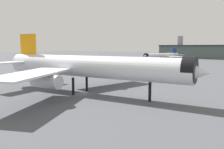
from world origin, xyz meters
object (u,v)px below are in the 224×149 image
Objects in this scene: airliner_near_gate at (87,67)px; service_truck_front at (140,74)px; airliner_far_taxiway at (162,56)px; baggage_tug_wing at (163,78)px; baggage_cart_trailing at (175,80)px.

airliner_near_gate is 38.84m from service_truck_front.
service_truck_front is at bearing 33.40° from airliner_far_taxiway.
service_truck_front is 1.74× the size of baggage_tug_wing.
airliner_near_gate is 144.19m from airliner_far_taxiway.
airliner_near_gate reaches higher than service_truck_front.
airliner_far_taxiway is at bearing 127.89° from baggage_cart_trailing.
baggage_cart_trailing is (16.54, -3.75, -0.61)m from service_truck_front.
service_truck_front is 16.97m from baggage_cart_trailing.
airliner_near_gate is 19.08× the size of baggage_tug_wing.
baggage_tug_wing is at bearing 168.52° from baggage_cart_trailing.
airliner_near_gate is 37.95m from baggage_cart_trailing.
baggage_tug_wing reaches higher than baggage_cart_trailing.
service_truck_front is (-2.33, 38.29, -6.12)m from airliner_near_gate.
service_truck_front reaches higher than baggage_tug_wing.
airliner_near_gate is at bearing 29.99° from airliner_far_taxiway.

